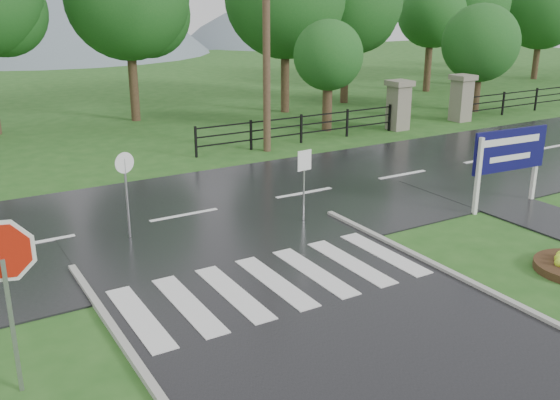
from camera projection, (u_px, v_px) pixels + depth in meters
main_road at (184, 217)px, 17.41m from camera, size 90.00×8.00×0.04m
crosswalk at (275, 282)px, 13.32m from camera, size 6.50×2.80×0.02m
pillar_west at (399, 104)px, 28.28m from camera, size 1.00×1.00×2.24m
pillar_east at (462, 97)px, 30.23m from camera, size 1.00×1.00×2.24m
fence_west at (301, 126)px, 25.86m from camera, size 9.58×0.08×1.20m
hills at (27, 199)px, 68.79m from camera, size 102.00×48.00×48.00m
treeline at (89, 126)px, 29.31m from camera, size 83.20×5.20×10.00m
stop_sign at (3, 269)px, 9.14m from camera, size 1.30×0.38×3.02m
estate_billboard at (510, 154)px, 17.71m from camera, size 2.65×0.27×2.32m
reg_sign_small at (304, 171)px, 16.54m from camera, size 0.45×0.07×2.02m
reg_sign_round at (126, 185)px, 15.38m from camera, size 0.51×0.15×2.26m
utility_pole_east at (266, 36)px, 23.35m from camera, size 1.54×0.39×8.72m
entrance_tree_left at (328, 56)px, 27.41m from camera, size 3.09×3.09×4.91m
entrance_tree_right at (481, 43)px, 32.02m from camera, size 3.96×3.96×5.52m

